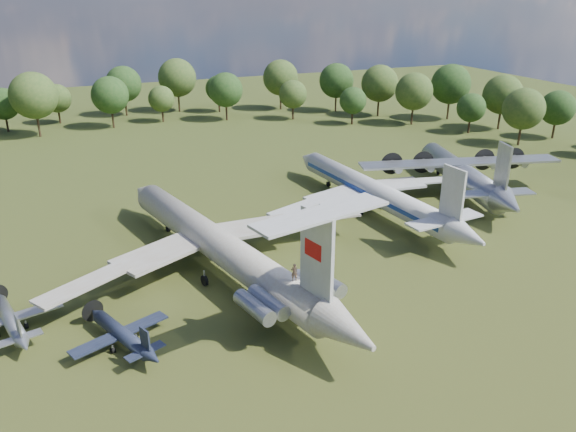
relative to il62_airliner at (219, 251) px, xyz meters
name	(u,v)px	position (x,y,z in m)	size (l,w,h in m)	color
ground	(244,259)	(3.70, 1.86, -2.73)	(300.00, 300.00, 0.00)	#243F15
il62_airliner	(219,251)	(0.00, 0.00, 0.00)	(42.75, 55.57, 5.45)	silver
tu104_jet	(372,195)	(27.46, 10.73, -0.31)	(36.21, 48.28, 4.83)	beige
an12_transport	(461,177)	(45.62, 12.33, -0.20)	(34.29, 38.32, 5.04)	#A2A5AA
small_prop_west	(123,337)	(-12.91, -11.48, -1.73)	(9.95, 13.57, 1.99)	black
small_prop_northwest	(10,323)	(-22.98, -4.64, -1.69)	(10.31, 14.07, 2.06)	#A1A3A9
person_on_il62	(294,272)	(3.57, -14.84, 3.63)	(0.66, 0.43, 1.81)	#8B6446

